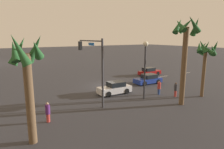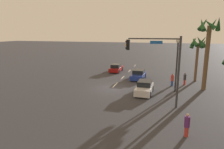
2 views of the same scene
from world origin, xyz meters
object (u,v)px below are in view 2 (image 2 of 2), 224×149
at_px(traffic_signal, 161,60).
at_px(palm_tree_1, 198,46).
at_px(streetlamp, 177,55).
at_px(pedestrian_1, 187,125).
at_px(car_1, 138,75).
at_px(pedestrian_2, 172,80).
at_px(pedestrian_0, 185,79).
at_px(car_2, 144,88).
at_px(palm_tree_2, 208,39).
at_px(car_0, 116,68).

bearing_deg(traffic_signal, palm_tree_1, 158.24).
distance_m(streetlamp, pedestrian_1, 11.09).
height_order(car_1, streetlamp, streetlamp).
bearing_deg(streetlamp, pedestrian_2, -173.16).
bearing_deg(pedestrian_0, streetlamp, -20.02).
bearing_deg(traffic_signal, car_2, -153.88).
distance_m(car_2, palm_tree_2, 9.44).
distance_m(traffic_signal, streetlamp, 5.51).
distance_m(pedestrian_2, palm_tree_2, 6.44).
bearing_deg(car_2, pedestrian_2, 143.81).
xyz_separation_m(car_1, traffic_signal, (10.58, 3.49, 3.81)).
height_order(car_2, palm_tree_2, palm_tree_2).
relative_size(streetlamp, pedestrian_2, 3.83).
relative_size(traffic_signal, pedestrian_1, 3.99).
xyz_separation_m(traffic_signal, streetlamp, (-5.26, 1.63, -0.06)).
distance_m(traffic_signal, pedestrian_2, 8.75).
xyz_separation_m(car_2, pedestrian_1, (8.87, 3.86, 0.20)).
xyz_separation_m(car_1, pedestrian_1, (15.83, 5.58, 0.23)).
bearing_deg(pedestrian_0, car_1, -105.19).
bearing_deg(pedestrian_1, streetlamp, -177.53).
relative_size(car_1, car_2, 1.02).
xyz_separation_m(streetlamp, pedestrian_0, (-3.58, 1.30, -3.52)).
bearing_deg(car_0, traffic_signal, 28.21).
xyz_separation_m(car_0, pedestrian_1, (20.35, 10.19, 0.23)).
bearing_deg(traffic_signal, car_0, -151.79).
xyz_separation_m(car_1, palm_tree_1, (-0.90, 8.07, 4.39)).
bearing_deg(pedestrian_0, palm_tree_2, 53.22).
height_order(pedestrian_0, pedestrian_2, pedestrian_0).
xyz_separation_m(car_0, pedestrian_0, (6.27, 11.04, 0.24)).
xyz_separation_m(car_2, pedestrian_2, (-4.24, 3.10, 0.19)).
bearing_deg(palm_tree_1, traffic_signal, -21.76).
relative_size(traffic_signal, palm_tree_1, 1.02).
bearing_deg(streetlamp, car_0, -135.31).
relative_size(pedestrian_0, palm_tree_2, 0.19).
height_order(traffic_signal, palm_tree_1, traffic_signal).
distance_m(traffic_signal, pedestrian_0, 9.98).
bearing_deg(car_0, palm_tree_1, 74.03).
bearing_deg(pedestrian_1, pedestrian_0, 176.54).
height_order(traffic_signal, pedestrian_1, traffic_signal).
bearing_deg(car_0, pedestrian_1, 26.60).
distance_m(pedestrian_2, palm_tree_1, 6.41).
relative_size(car_0, pedestrian_2, 2.49).
bearing_deg(palm_tree_2, car_2, -61.68).
bearing_deg(traffic_signal, pedestrian_0, 161.62).
height_order(pedestrian_1, palm_tree_1, palm_tree_1).
bearing_deg(car_1, palm_tree_2, 68.80).
bearing_deg(car_1, streetlamp, 43.92).
height_order(traffic_signal, pedestrian_0, traffic_signal).
xyz_separation_m(car_2, palm_tree_2, (-3.66, 6.79, 5.44)).
bearing_deg(streetlamp, car_2, -64.37).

